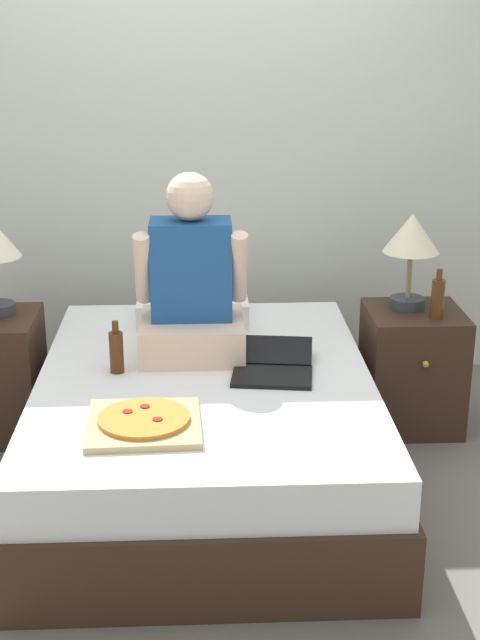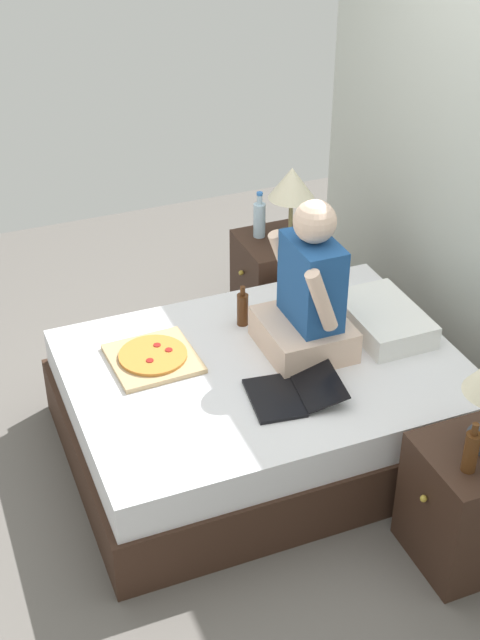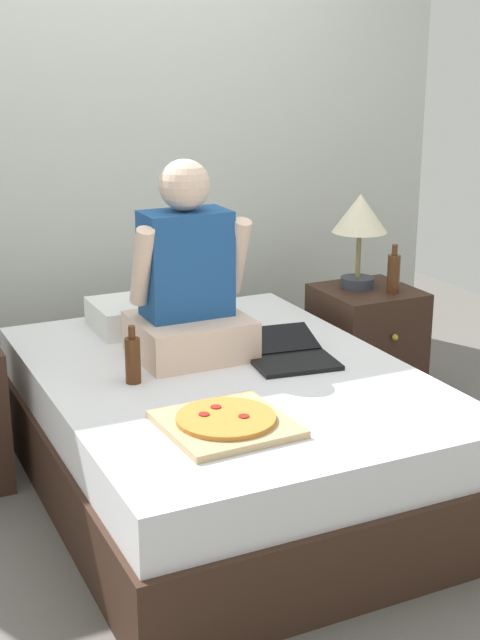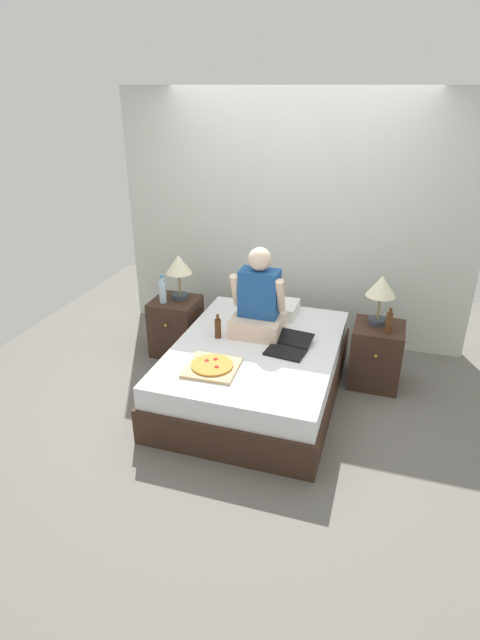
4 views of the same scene
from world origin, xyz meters
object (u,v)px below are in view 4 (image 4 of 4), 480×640
person_seated (259,303)px  water_bottle (163,292)px  nightstand_left (176,326)px  beer_bottle (389,322)px  laptop (288,347)px  pizza_box (212,367)px  bed (256,370)px  lamp_on_left_nightstand (179,267)px  nightstand_right (376,355)px  lamp_on_right_nightstand (381,289)px  beer_bottle_on_bed (218,328)px

person_seated → water_bottle: bearing=169.8°
nightstand_left → beer_bottle: size_ratio=2.49×
laptop → pizza_box: bearing=-135.9°
bed → lamp_on_left_nightstand: (-0.95, 0.56, 0.66)m
nightstand_left → water_bottle: water_bottle is taller
pizza_box → lamp_on_left_nightstand: bearing=124.7°
person_seated → pizza_box: bearing=-103.2°
person_seated → lamp_on_left_nightstand: bearing=160.2°
nightstand_left → water_bottle: (-0.08, -0.09, 0.40)m
nightstand_right → lamp_on_right_nightstand: (-0.03, 0.05, 0.61)m
beer_bottle → water_bottle: bearing=179.7°
nightstand_right → laptop: (-0.71, -0.51, 0.23)m
nightstand_left → laptop: size_ratio=1.27×
bed → person_seated: bearing=101.8°
beer_bottle → nightstand_left: bearing=177.2°
water_bottle → nightstand_right: bearing=2.5°
lamp_on_right_nightstand → pizza_box: size_ratio=1.08×
nightstand_left → person_seated: (0.94, -0.27, 0.49)m
lamp_on_left_nightstand → nightstand_right: lamp_on_left_nightstand is taller
lamp_on_left_nightstand → beer_bottle: 2.02m
nightstand_right → laptop: size_ratio=1.27×
lamp_on_left_nightstand → nightstand_left: bearing=-128.6°
person_seated → nightstand_left: bearing=163.8°
laptop → person_seated: bearing=143.8°
nightstand_right → beer_bottle_on_bed: 1.46m
beer_bottle_on_bed → lamp_on_right_nightstand: bearing=22.0°
water_bottle → laptop: 1.42m
lamp_on_left_nightstand → beer_bottle_on_bed: size_ratio=2.05×
laptop → pizza_box: 0.70m
lamp_on_left_nightstand → laptop: (1.23, -0.56, -0.39)m
water_bottle → pizza_box: 1.25m
bed → person_seated: size_ratio=2.43×
lamp_on_left_nightstand → beer_bottle_on_bed: 0.85m
lamp_on_left_nightstand → pizza_box: lamp_on_left_nightstand is taller
person_seated → laptop: person_seated is taller
pizza_box → beer_bottle_on_bed: (-0.14, 0.52, 0.07)m
beer_bottle → pizza_box: 1.57m
laptop → pizza_box: laptop is taller
water_bottle → beer_bottle: (2.12, -0.01, -0.02)m
lamp_on_right_nightstand → laptop: size_ratio=0.99×
nightstand_left → nightstand_right: same height
pizza_box → lamp_on_right_nightstand: bearing=41.7°
bed → lamp_on_right_nightstand: 1.29m
lamp_on_right_nightstand → beer_bottle_on_bed: 1.45m
laptop → pizza_box: size_ratio=1.09×
beer_bottle → person_seated: bearing=-171.1°
water_bottle → laptop: water_bottle is taller
person_seated → pizza_box: person_seated is taller
water_bottle → beer_bottle_on_bed: (0.71, -0.39, -0.10)m
bed → nightstand_right: bearing=27.5°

